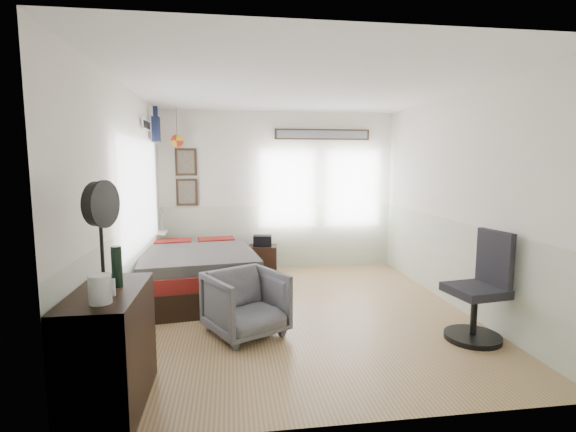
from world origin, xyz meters
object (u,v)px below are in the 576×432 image
Objects in this scene: armchair at (246,303)px; task_chair at (480,296)px; nightstand at (263,259)px; bed at (198,273)px; dresser at (110,350)px.

task_chair reaches higher than armchair.
task_chair is at bearing -38.85° from armchair.
nightstand is 0.41× the size of task_chair.
bed is 2.18× the size of dresser.
bed is at bearing 139.20° from task_chair.
nightstand is (0.38, 2.50, -0.11)m from armchair.
task_chair is at bearing 12.42° from dresser.
dresser is (-0.44, -2.67, 0.13)m from bed.
bed is at bearing 80.65° from dresser.
dresser is at bearing -175.93° from task_chair.
dresser reaches higher than bed.
nightstand is at bearing 116.04° from task_chair.
armchair is at bearing 49.19° from dresser.
armchair is (0.61, -1.46, 0.03)m from bed.
dresser is 3.53m from task_chair.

